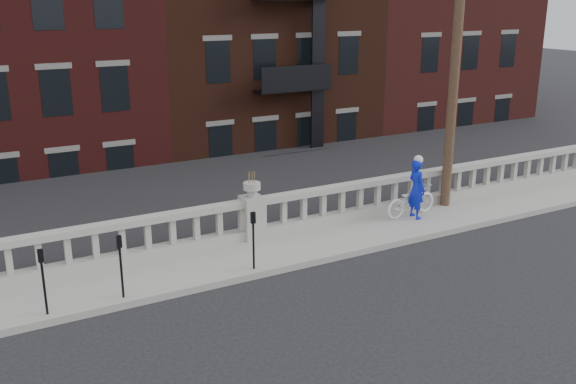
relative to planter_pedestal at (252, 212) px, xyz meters
name	(u,v)px	position (x,y,z in m)	size (l,w,h in m)	color
ground	(337,304)	(0.00, -3.95, -0.83)	(120.00, 120.00, 0.00)	black
sidewalk	(270,252)	(0.00, -0.95, -0.76)	(32.00, 2.20, 0.15)	#99968E
balustrade	(252,219)	(0.00, 0.00, -0.19)	(28.00, 0.34, 1.03)	#99968E
planter_pedestal	(252,212)	(0.00, 0.00, 0.00)	(0.55, 0.55, 1.76)	#99968E
lower_level	(94,69)	(0.56, 19.09, 1.80)	(80.00, 44.00, 20.80)	#605E59
utility_pole	(458,29)	(6.20, -0.35, 4.41)	(1.60, 0.28, 10.00)	#422D1E
parking_meter_c	(43,274)	(-5.35, -1.80, 0.17)	(0.10, 0.09, 1.36)	black
parking_meter_d	(120,259)	(-3.85, -1.80, 0.17)	(0.10, 0.09, 1.36)	black
parking_meter_e	(253,234)	(-0.85, -1.80, 0.17)	(0.10, 0.09, 1.36)	black
bicycle	(411,200)	(4.68, -0.60, -0.23)	(0.60, 1.73, 0.91)	white
cyclist	(417,189)	(4.67, -0.82, 0.16)	(0.62, 0.40, 1.69)	#0D1ECA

